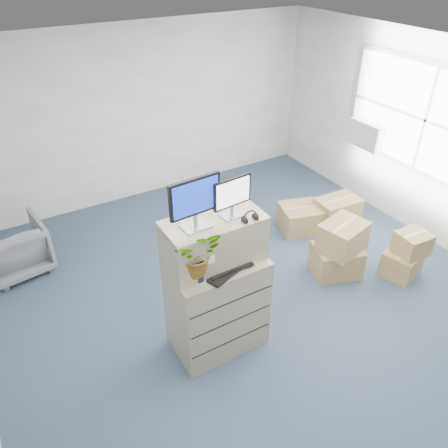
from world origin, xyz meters
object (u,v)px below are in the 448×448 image
at_px(monitor_right, 232,195).
at_px(potted_plant, 196,257).
at_px(office_chair, 15,246).
at_px(monitor_left, 195,201).
at_px(filing_cabinet_lower, 217,305).
at_px(water_bottle, 223,247).
at_px(keyboard, 227,268).

height_order(monitor_right, potted_plant, monitor_right).
bearing_deg(office_chair, monitor_left, 113.30).
distance_m(monitor_left, monitor_right, 0.38).
distance_m(filing_cabinet_lower, potted_plant, 0.88).
distance_m(potted_plant, office_chair, 3.10).
distance_m(filing_cabinet_lower, office_chair, 2.99).
bearing_deg(water_bottle, potted_plant, -156.42).
relative_size(monitor_right, water_bottle, 1.59).
distance_m(keyboard, office_chair, 3.20).
bearing_deg(keyboard, potted_plant, 156.45).
height_order(monitor_left, monitor_right, monitor_left).
distance_m(keyboard, water_bottle, 0.23).
relative_size(filing_cabinet_lower, water_bottle, 4.44).
bearing_deg(office_chair, potted_plant, 110.60).
height_order(water_bottle, office_chair, water_bottle).
bearing_deg(keyboard, filing_cabinet_lower, 87.06).
bearing_deg(monitor_left, filing_cabinet_lower, -11.40).
bearing_deg(potted_plant, water_bottle, 23.58).
distance_m(monitor_right, potted_plant, 0.65).
height_order(potted_plant, office_chair, potted_plant).
distance_m(water_bottle, potted_plant, 0.43).
relative_size(monitor_left, keyboard, 0.95).
bearing_deg(potted_plant, filing_cabinet_lower, 21.41).
xyz_separation_m(filing_cabinet_lower, keyboard, (0.04, -0.13, 0.58)).
height_order(monitor_left, office_chair, monitor_left).
xyz_separation_m(filing_cabinet_lower, potted_plant, (-0.28, -0.11, 0.83)).
distance_m(monitor_right, keyboard, 0.72).
distance_m(monitor_left, keyboard, 0.80).
xyz_separation_m(keyboard, office_chair, (-1.71, 2.60, -0.75)).
bearing_deg(monitor_right, potted_plant, -168.65).
relative_size(keyboard, office_chair, 0.68).
height_order(monitor_left, water_bottle, monitor_left).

